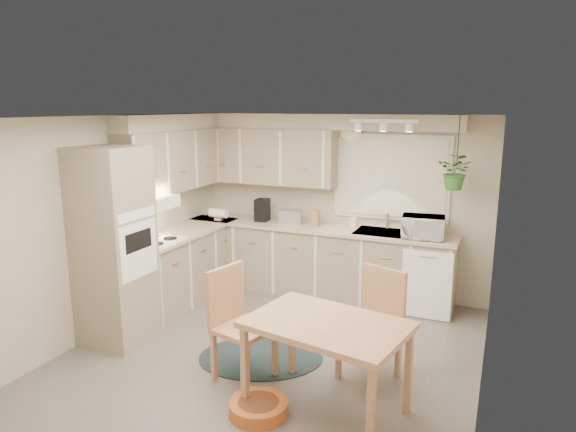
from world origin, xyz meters
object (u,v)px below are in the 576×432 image
Objects in this scene: dining_table at (326,367)px; pet_bed at (258,408)px; chair_left at (244,326)px; microwave at (423,225)px; chair_back at (370,327)px; braided_rug at (261,357)px.

dining_table is 0.66m from pet_bed.
microwave is (1.24, 2.26, 0.58)m from chair_left.
chair_left is 2.14× the size of pet_bed.
microwave is (0.86, 2.73, 1.05)m from pet_bed.
chair_left is at bearing 167.06° from dining_table.
pet_bed is (-0.49, -0.27, -0.34)m from dining_table.
chair_left is 2.12× the size of microwave.
chair_back is at bearing 53.44° from pet_bed.
chair_back is 2.08× the size of microwave.
pet_bed is at bearing -151.24° from dining_table.
dining_table is 1.16m from braided_rug.
pet_bed is at bearing 73.56° from chair_back.
dining_table is at bearing 93.67° from chair_back.
chair_back reaches higher than braided_rug.
chair_back is at bearing -102.15° from microwave.
chair_left is 2.64m from microwave.
chair_back is 2.10× the size of pet_bed.
chair_left reaches higher than pet_bed.
pet_bed is at bearing -65.03° from braided_rug.
microwave is at bearing 81.49° from dining_table.
chair_back is 1.21m from braided_rug.
braided_rug is (-1.10, -0.05, -0.51)m from chair_back.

